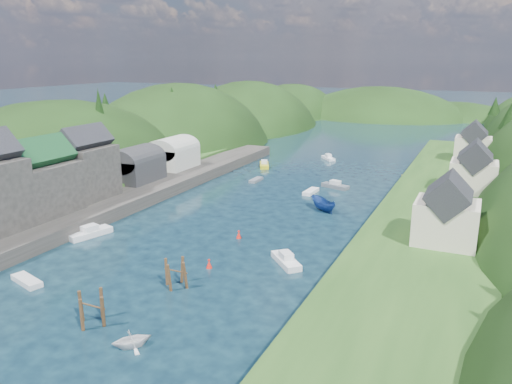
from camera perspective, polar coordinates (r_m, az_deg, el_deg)
The scene contains 15 objects.
ground at distance 94.89m, azimuth 5.58°, elevation 0.83°, with size 600.00×600.00×0.00m, color black.
hillside_left at distance 138.35m, azimuth -8.79°, elevation 1.87°, with size 44.00×245.56×52.00m.
far_hills at distance 215.61m, azimuth 16.89°, elevation 5.41°, with size 103.00×68.00×44.00m.
hill_trees at distance 105.76m, azimuth 8.48°, elevation 8.36°, with size 90.33×148.83×12.51m.
quay_left at distance 81.61m, azimuth -17.95°, elevation -1.52°, with size 12.00×110.00×2.00m, color #2D2B28.
terrace_left_grass at distance 86.33m, azimuth -21.40°, elevation -0.76°, with size 12.00×110.00×2.50m, color #234719.
quayside_buildings at distance 72.66m, azimuth -26.72°, elevation 0.55°, with size 8.00×35.84×12.90m.
boat_sheds at distance 96.07m, azimuth -11.43°, elevation 4.00°, with size 7.00×21.00×7.50m.
terrace_right at distance 80.22m, azimuth 20.23°, elevation -1.86°, with size 16.00×120.00×2.40m, color #234719.
right_bank_cottages at distance 87.07m, azimuth 22.97°, elevation 2.33°, with size 9.00×59.24×8.41m.
piling_cluster_near at distance 48.56m, azimuth -18.22°, elevation -12.83°, with size 3.05×2.86×3.60m.
piling_cluster_far at distance 53.74m, azimuth -9.13°, elevation -9.45°, with size 2.82×2.67×3.53m.
channel_buoy_near at distance 57.97m, azimuth -5.38°, elevation -8.19°, with size 0.70×0.70×1.10m.
channel_buoy_far at distance 66.82m, azimuth -1.98°, elevation -4.90°, with size 0.70×0.70×1.10m.
moored_boats at distance 68.66m, azimuth -6.54°, elevation -4.22°, with size 37.11×95.95×2.41m.
Camera 1 is at (30.01, -36.92, 23.42)m, focal length 35.00 mm.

